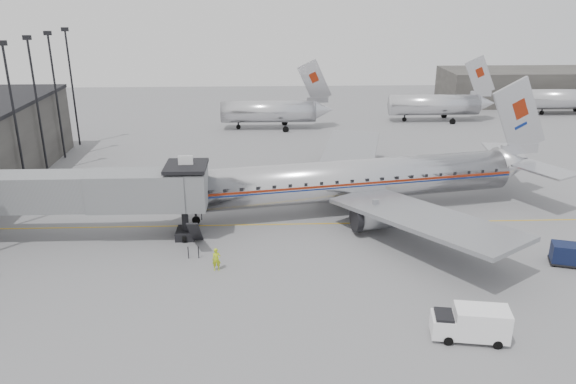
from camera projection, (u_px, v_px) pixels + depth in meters
name	position (u px, v px, depth m)	size (l,w,h in m)	color
ground	(297.00, 254.00, 44.79)	(160.00, 160.00, 0.00)	slate
hangar	(526.00, 86.00, 101.71)	(30.00, 12.00, 6.00)	#353330
apron_line	(327.00, 224.00, 50.53)	(0.15, 60.00, 0.01)	gold
jet_bridge	(93.00, 192.00, 46.16)	(21.00, 6.20, 7.10)	slate
floodlight_masts	(0.00, 118.00, 53.05)	(0.90, 42.25, 15.25)	black
distant_aircraft_near	(270.00, 111.00, 83.16)	(16.39, 3.20, 10.26)	silver
distant_aircraft_mid	(435.00, 104.00, 87.89)	(16.39, 3.20, 10.26)	silver
distant_aircraft_far	(572.00, 98.00, 92.54)	(16.39, 3.20, 10.26)	silver
airliner	(358.00, 180.00, 52.53)	(38.36, 35.24, 12.23)	silver
service_van	(471.00, 323.00, 33.65)	(4.73, 2.46, 2.12)	white
baggage_cart_navy	(565.00, 254.00, 42.87)	(2.51, 2.19, 1.67)	#0C1433
ramp_worker	(216.00, 259.00, 41.97)	(0.65, 0.42, 1.77)	#B1CD18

